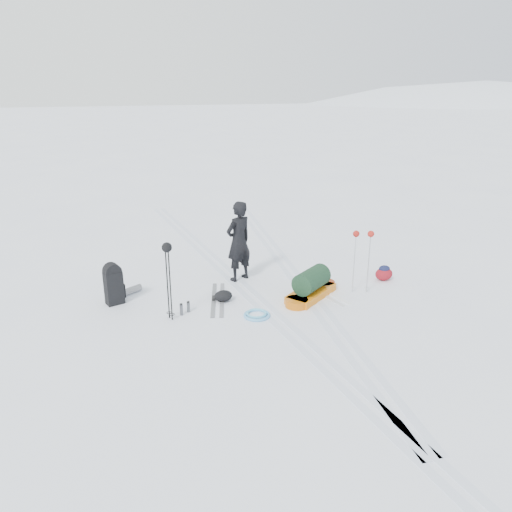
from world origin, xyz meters
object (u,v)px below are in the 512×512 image
at_px(expedition_rucksack, 116,284).
at_px(ski_poles_black, 167,257).
at_px(skier, 239,241).
at_px(pulk_sled, 311,286).

height_order(expedition_rucksack, ski_poles_black, ski_poles_black).
distance_m(expedition_rucksack, ski_poles_black, 1.69).
height_order(skier, expedition_rucksack, skier).
relative_size(expedition_rucksack, ski_poles_black, 0.57).
bearing_deg(ski_poles_black, expedition_rucksack, 140.63).
bearing_deg(expedition_rucksack, pulk_sled, -31.80).
relative_size(skier, expedition_rucksack, 2.10).
bearing_deg(ski_poles_black, skier, 51.50).
distance_m(skier, ski_poles_black, 2.42).
relative_size(pulk_sled, expedition_rucksack, 1.84).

